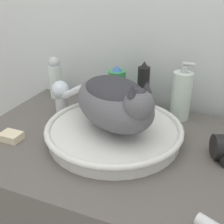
{
  "coord_description": "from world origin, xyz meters",
  "views": [
    {
      "loc": [
        0.26,
        -0.39,
        1.31
      ],
      "look_at": [
        -0.03,
        0.3,
        0.94
      ],
      "focal_mm": 45.0,
      "sensor_mm": 36.0,
      "label": 1
    }
  ],
  "objects_px": {
    "soap_pump_bottle": "(181,95)",
    "soap_bar": "(11,136)",
    "cat": "(115,101)",
    "spray_bottle_trigger": "(117,89)",
    "faucet": "(62,95)",
    "hairspray_can_black": "(142,89)",
    "lotion_bottle_white": "(55,78)"
  },
  "relations": [
    {
      "from": "soap_pump_bottle",
      "to": "lotion_bottle_white",
      "type": "distance_m",
      "value": 0.52
    },
    {
      "from": "faucet",
      "to": "hairspray_can_black",
      "type": "height_order",
      "value": "hairspray_can_black"
    },
    {
      "from": "hairspray_can_black",
      "to": "lotion_bottle_white",
      "type": "height_order",
      "value": "hairspray_can_black"
    },
    {
      "from": "faucet",
      "to": "soap_pump_bottle",
      "type": "height_order",
      "value": "soap_pump_bottle"
    },
    {
      "from": "spray_bottle_trigger",
      "to": "soap_pump_bottle",
      "type": "relative_size",
      "value": 0.81
    },
    {
      "from": "faucet",
      "to": "spray_bottle_trigger",
      "type": "bearing_deg",
      "value": 60.71
    },
    {
      "from": "faucet",
      "to": "lotion_bottle_white",
      "type": "height_order",
      "value": "lotion_bottle_white"
    },
    {
      "from": "faucet",
      "to": "cat",
      "type": "bearing_deg",
      "value": -0.13
    },
    {
      "from": "hairspray_can_black",
      "to": "cat",
      "type": "bearing_deg",
      "value": -94.18
    },
    {
      "from": "faucet",
      "to": "soap_bar",
      "type": "xyz_separation_m",
      "value": [
        -0.06,
        -0.22,
        -0.07
      ]
    },
    {
      "from": "spray_bottle_trigger",
      "to": "soap_bar",
      "type": "xyz_separation_m",
      "value": [
        -0.22,
        -0.35,
        -0.07
      ]
    },
    {
      "from": "faucet",
      "to": "soap_bar",
      "type": "distance_m",
      "value": 0.24
    },
    {
      "from": "cat",
      "to": "soap_bar",
      "type": "bearing_deg",
      "value": -120.84
    },
    {
      "from": "soap_pump_bottle",
      "to": "soap_bar",
      "type": "distance_m",
      "value": 0.59
    },
    {
      "from": "spray_bottle_trigger",
      "to": "cat",
      "type": "bearing_deg",
      "value": -69.77
    },
    {
      "from": "spray_bottle_trigger",
      "to": "hairspray_can_black",
      "type": "distance_m",
      "value": 0.1
    },
    {
      "from": "cat",
      "to": "soap_pump_bottle",
      "type": "height_order",
      "value": "cat"
    },
    {
      "from": "lotion_bottle_white",
      "to": "soap_bar",
      "type": "relative_size",
      "value": 2.66
    },
    {
      "from": "cat",
      "to": "soap_bar",
      "type": "distance_m",
      "value": 0.35
    },
    {
      "from": "hairspray_can_black",
      "to": "soap_bar",
      "type": "distance_m",
      "value": 0.48
    },
    {
      "from": "soap_pump_bottle",
      "to": "spray_bottle_trigger",
      "type": "bearing_deg",
      "value": 180.0
    },
    {
      "from": "lotion_bottle_white",
      "to": "cat",
      "type": "bearing_deg",
      "value": -32.22
    },
    {
      "from": "soap_pump_bottle",
      "to": "faucet",
      "type": "bearing_deg",
      "value": -161.34
    },
    {
      "from": "soap_pump_bottle",
      "to": "soap_bar",
      "type": "relative_size",
      "value": 3.2
    },
    {
      "from": "cat",
      "to": "spray_bottle_trigger",
      "type": "relative_size",
      "value": 2.18
    },
    {
      "from": "faucet",
      "to": "hairspray_can_black",
      "type": "xyz_separation_m",
      "value": [
        0.26,
        0.14,
        0.01
      ]
    },
    {
      "from": "faucet",
      "to": "lotion_bottle_white",
      "type": "relative_size",
      "value": 0.9
    },
    {
      "from": "cat",
      "to": "hairspray_can_black",
      "type": "height_order",
      "value": "cat"
    },
    {
      "from": "spray_bottle_trigger",
      "to": "hairspray_can_black",
      "type": "relative_size",
      "value": 0.87
    },
    {
      "from": "cat",
      "to": "spray_bottle_trigger",
      "type": "bearing_deg",
      "value": 146.51
    },
    {
      "from": "cat",
      "to": "soap_pump_bottle",
      "type": "xyz_separation_m",
      "value": [
        0.16,
        0.23,
        -0.05
      ]
    },
    {
      "from": "lotion_bottle_white",
      "to": "faucet",
      "type": "bearing_deg",
      "value": -49.56
    }
  ]
}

